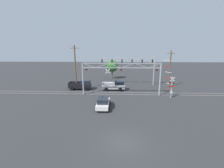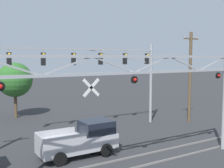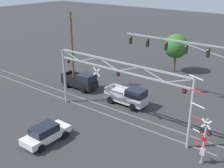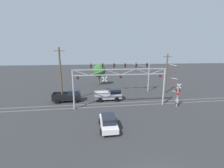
{
  "view_description": "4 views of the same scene",
  "coord_description": "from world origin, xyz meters",
  "px_view_note": "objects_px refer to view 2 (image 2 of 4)",
  "views": [
    {
      "loc": [
        -0.56,
        -12.5,
        8.39
      ],
      "look_at": [
        -1.77,
        16.43,
        1.88
      ],
      "focal_mm": 24.0,
      "sensor_mm": 36.0,
      "label": 1
    },
    {
      "loc": [
        -8.41,
        3.4,
        6.04
      ],
      "look_at": [
        0.12,
        17.57,
        4.47
      ],
      "focal_mm": 45.0,
      "sensor_mm": 36.0,
      "label": 2
    },
    {
      "loc": [
        14.43,
        -4.4,
        13.57
      ],
      "look_at": [
        -1.69,
        16.4,
        3.13
      ],
      "focal_mm": 45.0,
      "sensor_mm": 36.0,
      "label": 3
    },
    {
      "loc": [
        -4.61,
        -7.31,
        8.68
      ],
      "look_at": [
        -1.3,
        15.56,
        3.73
      ],
      "focal_mm": 24.0,
      "sensor_mm": 36.0,
      "label": 4
    }
  ],
  "objects_px": {
    "crossing_gantry": "(134,92)",
    "utility_pole_right": "(190,76)",
    "pickup_truck_lead": "(82,139)",
    "background_tree_beyond_span": "(15,80)",
    "traffic_signal_span": "(113,66)"
  },
  "relations": [
    {
      "from": "crossing_gantry",
      "to": "pickup_truck_lead",
      "type": "distance_m",
      "value": 5.07
    },
    {
      "from": "traffic_signal_span",
      "to": "background_tree_beyond_span",
      "type": "xyz_separation_m",
      "value": [
        -6.28,
        8.47,
        -1.49
      ]
    },
    {
      "from": "traffic_signal_span",
      "to": "background_tree_beyond_span",
      "type": "distance_m",
      "value": 10.65
    },
    {
      "from": "pickup_truck_lead",
      "to": "utility_pole_right",
      "type": "xyz_separation_m",
      "value": [
        12.43,
        3.05,
        3.3
      ]
    },
    {
      "from": "crossing_gantry",
      "to": "traffic_signal_span",
      "type": "relative_size",
      "value": 1.12
    },
    {
      "from": "pickup_truck_lead",
      "to": "background_tree_beyond_span",
      "type": "xyz_separation_m",
      "value": [
        -1.05,
        13.4,
        2.79
      ]
    },
    {
      "from": "crossing_gantry",
      "to": "background_tree_beyond_span",
      "type": "relative_size",
      "value": 2.65
    },
    {
      "from": "utility_pole_right",
      "to": "background_tree_beyond_span",
      "type": "bearing_deg",
      "value": 142.47
    },
    {
      "from": "traffic_signal_span",
      "to": "pickup_truck_lead",
      "type": "bearing_deg",
      "value": -136.68
    },
    {
      "from": "crossing_gantry",
      "to": "background_tree_beyond_span",
      "type": "xyz_separation_m",
      "value": [
        -2.34,
        17.06,
        -0.47
      ]
    },
    {
      "from": "crossing_gantry",
      "to": "traffic_signal_span",
      "type": "distance_m",
      "value": 9.51
    },
    {
      "from": "crossing_gantry",
      "to": "utility_pole_right",
      "type": "distance_m",
      "value": 13.0
    },
    {
      "from": "traffic_signal_span",
      "to": "background_tree_beyond_span",
      "type": "relative_size",
      "value": 2.37
    },
    {
      "from": "traffic_signal_span",
      "to": "pickup_truck_lead",
      "type": "relative_size",
      "value": 2.73
    },
    {
      "from": "pickup_truck_lead",
      "to": "background_tree_beyond_span",
      "type": "relative_size",
      "value": 0.87
    }
  ]
}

